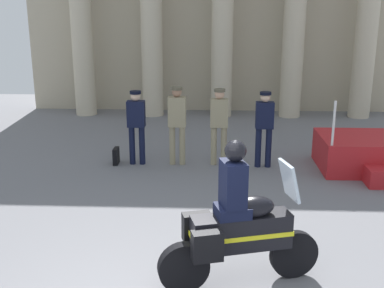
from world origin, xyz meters
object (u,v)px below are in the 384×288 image
officer_in_row_1 (177,119)px  officer_in_row_3 (264,123)px  briefcase_on_ground (116,156)px  motorcycle_with_rider (236,227)px  officer_in_row_2 (219,121)px  officer_in_row_0 (136,122)px

officer_in_row_1 → officer_in_row_3: 1.87m
officer_in_row_1 → briefcase_on_ground: bearing=2.4°
motorcycle_with_rider → briefcase_on_ground: (-2.42, 4.69, -0.61)m
briefcase_on_ground → officer_in_row_2: bearing=1.6°
officer_in_row_2 → officer_in_row_3: size_ratio=1.02×
officer_in_row_3 → officer_in_row_0: bearing=-0.8°
officer_in_row_1 → motorcycle_with_rider: bearing=103.4°
officer_in_row_3 → briefcase_on_ground: bearing=-0.3°
officer_in_row_0 → briefcase_on_ground: size_ratio=4.53×
officer_in_row_1 → motorcycle_with_rider: motorcycle_with_rider is taller
motorcycle_with_rider → officer_in_row_1: bearing=87.3°
officer_in_row_2 → motorcycle_with_rider: motorcycle_with_rider is taller
officer_in_row_2 → briefcase_on_ground: size_ratio=4.68×
officer_in_row_1 → briefcase_on_ground: size_ratio=4.78×
officer_in_row_0 → officer_in_row_3: 2.75m
officer_in_row_2 → briefcase_on_ground: officer_in_row_2 is taller
officer_in_row_0 → motorcycle_with_rider: size_ratio=0.80×
officer_in_row_3 → officer_in_row_2: bearing=-6.4°
officer_in_row_0 → officer_in_row_1: size_ratio=0.95×
motorcycle_with_rider → officer_in_row_0: bearing=97.1°
officer_in_row_0 → officer_in_row_2: (1.79, 0.04, 0.03)m
officer_in_row_0 → briefcase_on_ground: bearing=3.2°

